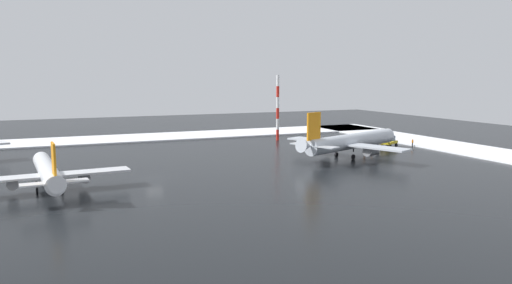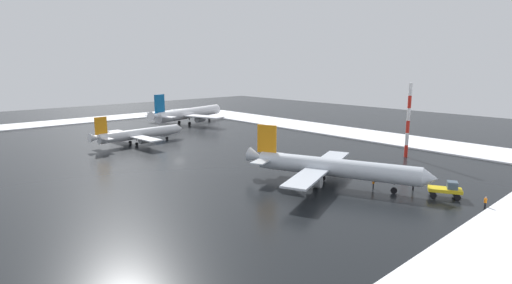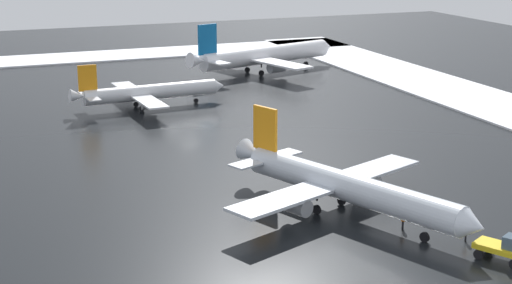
# 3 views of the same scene
# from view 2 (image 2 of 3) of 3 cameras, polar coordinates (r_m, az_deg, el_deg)

# --- Properties ---
(ground_plane) EXTENTS (240.00, 240.00, 0.00)m
(ground_plane) POSITION_cam_2_polar(r_m,az_deg,el_deg) (91.78, -10.88, -1.40)
(ground_plane) COLOR black
(snow_bank_far) EXTENTS (152.00, 16.00, 0.32)m
(snow_bank_far) POSITION_cam_2_polar(r_m,az_deg,el_deg) (124.73, 9.09, 1.96)
(snow_bank_far) COLOR white
(snow_bank_far) RESTS_ON ground_plane
(snow_bank_right) EXTENTS (14.00, 116.00, 0.32)m
(snow_bank_right) POSITION_cam_2_polar(r_m,az_deg,el_deg) (152.31, -24.20, 2.74)
(snow_bank_right) COLOR white
(snow_bank_right) RESTS_ON ground_plane
(airplane_far_rear) EXTENTS (29.65, 25.10, 9.21)m
(airplane_far_rear) POSITION_cam_2_polar(r_m,az_deg,el_deg) (65.75, 10.67, -3.55)
(airplane_far_rear) COLOR silver
(airplane_far_rear) RESTS_ON ground_plane
(airplane_parked_starboard) EXTENTS (21.31, 25.67, 7.62)m
(airplane_parked_starboard) POSITION_cam_2_polar(r_m,az_deg,el_deg) (103.09, -16.43, 1.12)
(airplane_parked_starboard) COLOR silver
(airplane_parked_starboard) RESTS_ON ground_plane
(airplane_foreground_jet) EXTENTS (29.37, 34.88, 10.59)m
(airplane_foreground_jet) POSITION_cam_2_polar(r_m,az_deg,el_deg) (135.01, -9.66, 4.05)
(airplane_foreground_jet) COLOR white
(airplane_foreground_jet) RESTS_ON ground_plane
(pushback_tug) EXTENTS (5.09, 4.15, 2.50)m
(pushback_tug) POSITION_cam_2_polar(r_m,az_deg,el_deg) (65.60, 25.61, -6.09)
(pushback_tug) COLOR gold
(pushback_tug) RESTS_ON ground_plane
(ground_crew_mid_apron) EXTENTS (0.36, 0.36, 1.71)m
(ground_crew_mid_apron) POSITION_cam_2_polar(r_m,az_deg,el_deg) (67.18, 21.56, -5.66)
(ground_crew_mid_apron) COLOR black
(ground_crew_mid_apron) RESTS_ON ground_plane
(ground_crew_near_tug) EXTENTS (0.36, 0.36, 1.71)m
(ground_crew_near_tug) POSITION_cam_2_polar(r_m,az_deg,el_deg) (65.99, 16.42, -5.63)
(ground_crew_near_tug) COLOR black
(ground_crew_near_tug) RESTS_ON ground_plane
(ground_crew_beside_wing) EXTENTS (0.36, 0.36, 1.71)m
(ground_crew_beside_wing) POSITION_cam_2_polar(r_m,az_deg,el_deg) (63.14, 29.95, -7.42)
(ground_crew_beside_wing) COLOR black
(ground_crew_beside_wing) RESTS_ON ground_plane
(antenna_mast) EXTENTS (0.70, 0.70, 15.68)m
(antenna_mast) POSITION_cam_2_polar(r_m,az_deg,el_deg) (89.68, 20.92, 2.88)
(antenna_mast) COLOR red
(antenna_mast) RESTS_ON ground_plane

